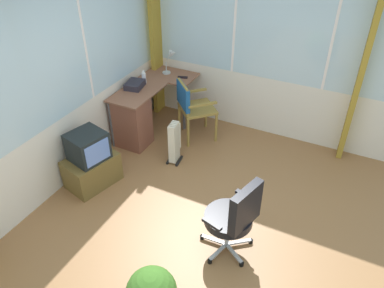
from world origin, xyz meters
The scene contains 14 objects.
ground centered at (0.00, 0.00, -0.03)m, with size 5.79×5.01×0.06m, color olive.
north_window_panel centered at (0.00, 2.03, 1.36)m, with size 4.79×0.07×2.73m.
east_window_panel centered at (2.43, 0.00, 1.36)m, with size 0.07×4.01×2.73m.
curtain_corner centered at (2.30, 1.90, 1.32)m, with size 0.32×0.07×2.63m, color olive.
curtain_east_far centered at (2.35, -1.10, 1.32)m, with size 0.32×0.07×2.63m, color olive.
desk centered at (1.27, 1.71, 0.42)m, with size 1.42×0.80×0.78m.
desk_lamp centered at (2.21, 1.61, 1.02)m, with size 0.23×0.20×0.37m.
tv_remote centered at (2.10, 1.35, 0.79)m, with size 0.04×0.15×0.02m, color black.
spray_bottle centered at (1.68, 1.78, 0.88)m, with size 0.06×0.06×0.22m.
paper_tray centered at (1.50, 1.82, 0.82)m, with size 0.30×0.23×0.09m, color #26232F.
wooden_armchair centered at (1.72, 1.04, 0.60)m, with size 0.68×0.68×0.92m.
office_chair centered at (-0.03, -0.36, 0.53)m, with size 0.63×0.58×0.94m.
tv_on_stand centered at (0.20, 1.68, 0.34)m, with size 0.73×0.58×0.76m.
space_heater centered at (1.11, 0.96, 0.31)m, with size 0.28×0.20×0.62m.
Camera 1 is at (-2.63, -1.18, 3.29)m, focal length 35.49 mm.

